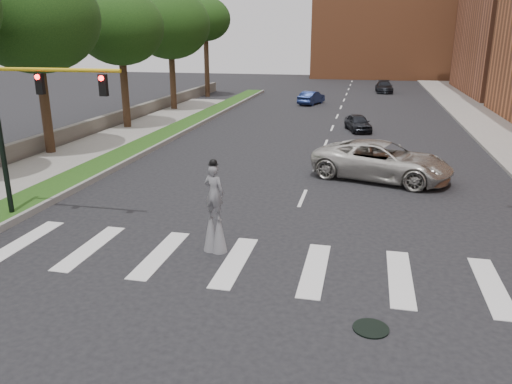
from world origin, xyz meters
name	(u,v)px	position (x,y,z in m)	size (l,w,h in m)	color
ground_plane	(268,280)	(0.00, 0.00, 0.00)	(160.00, 160.00, 0.00)	black
grass_median	(165,135)	(-11.50, 20.00, 0.12)	(2.00, 60.00, 0.25)	#1E4413
median_curb	(179,135)	(-10.45, 20.00, 0.14)	(0.20, 60.00, 0.28)	gray
sidewalk_left	(43,167)	(-14.50, 10.00, 0.09)	(4.00, 60.00, 0.18)	gray
sidewalk_right	(508,136)	(12.50, 25.00, 0.09)	(5.00, 90.00, 0.18)	gray
stone_wall	(108,122)	(-17.00, 22.00, 0.55)	(0.50, 56.00, 1.10)	#5F5A52
manhole	(371,328)	(3.00, -2.00, 0.02)	(0.90, 0.90, 0.04)	black
building_backdrop	(394,22)	(6.00, 78.00, 9.00)	(26.00, 14.00, 18.00)	#AA5D35
traffic_signal	(25,115)	(-9.78, 3.00, 4.15)	(5.30, 0.23, 6.20)	black
stilt_performer	(215,214)	(-2.15, 1.69, 1.32)	(0.83, 0.59, 3.20)	#322014
suv_crossing	(382,161)	(3.46, 11.95, 0.95)	(3.16, 6.85, 1.90)	beige
car_near	(358,123)	(1.98, 25.17, 0.62)	(1.47, 3.64, 1.24)	black
car_mid	(311,98)	(-3.19, 39.63, 0.69)	(1.46, 4.18, 1.38)	#16234F
car_far	(384,87)	(4.52, 52.91, 0.71)	(1.99, 4.90, 1.42)	black
tree_2	(34,18)	(-16.07, 13.11, 7.89)	(7.30, 7.30, 11.02)	#322014
tree_3	(120,28)	(-15.49, 22.20, 7.48)	(6.45, 6.45, 10.26)	#322014
tree_4	(170,25)	(-15.63, 32.33, 7.87)	(7.36, 7.36, 11.03)	#322014
tree_5	(205,20)	(-15.93, 43.78, 8.61)	(5.68, 5.68, 11.10)	#322014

